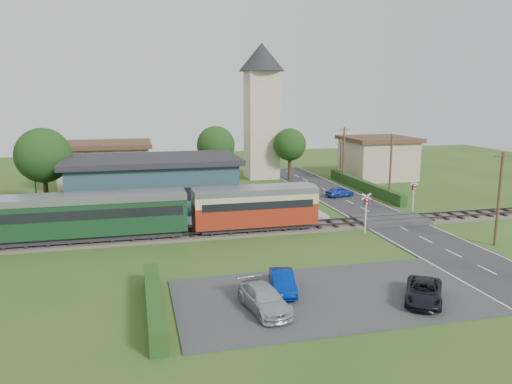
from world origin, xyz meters
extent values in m
plane|color=#2D4C19|center=(0.00, 0.00, 0.00)|extent=(120.00, 120.00, 0.00)
cube|color=#4C443D|center=(0.00, 2.00, 0.10)|extent=(76.00, 3.20, 0.20)
cube|color=#3F3F47|center=(0.00, 1.28, 0.42)|extent=(76.00, 0.08, 0.15)
cube|color=#3F3F47|center=(0.00, 2.72, 0.42)|extent=(76.00, 0.08, 0.15)
cube|color=#28282B|center=(10.00, 0.00, 0.03)|extent=(6.00, 70.00, 0.05)
cube|color=#333335|center=(-1.50, -12.00, 0.04)|extent=(17.00, 9.00, 0.08)
cube|color=#333335|center=(10.00, 2.00, 0.23)|extent=(6.20, 3.40, 0.45)
cube|color=gray|center=(-10.00, 5.20, 0.23)|extent=(30.00, 3.00, 0.45)
cube|color=beige|center=(-18.00, 5.20, 1.65)|extent=(2.00, 2.00, 2.40)
cube|color=#232328|center=(-18.00, 5.20, 2.93)|extent=(2.30, 2.30, 0.15)
cube|color=#274852|center=(-10.00, 11.00, 2.40)|extent=(15.00, 8.00, 4.80)
cube|color=#232328|center=(-10.00, 11.00, 5.05)|extent=(16.00, 9.00, 0.50)
cube|color=#232328|center=(-10.00, 7.06, 1.10)|extent=(1.20, 0.12, 2.20)
cube|color=black|center=(-15.00, 7.06, 2.40)|extent=(1.00, 0.12, 1.20)
cube|color=black|center=(-13.00, 7.06, 2.40)|extent=(1.00, 0.12, 1.20)
cube|color=black|center=(-7.00, 7.06, 2.40)|extent=(1.00, 0.12, 1.20)
cube|color=black|center=(-5.00, 7.06, 2.40)|extent=(1.00, 0.12, 1.20)
cube|color=#232328|center=(-2.29, 2.00, 0.59)|extent=(9.00, 2.20, 0.50)
cube|color=maroon|center=(-2.29, 2.00, 1.59)|extent=(10.00, 2.80, 1.80)
cube|color=#BBB48A|center=(-2.29, 2.00, 2.84)|extent=(10.00, 2.82, 0.90)
cube|color=black|center=(-2.29, 2.00, 2.49)|extent=(9.00, 2.88, 0.60)
cube|color=#90949A|center=(-2.29, 2.00, 3.49)|extent=(10.00, 2.90, 0.45)
cube|color=#232328|center=(-15.89, 2.00, 0.59)|extent=(15.20, 2.20, 0.50)
cube|color=#12341B|center=(-15.89, 2.00, 2.09)|extent=(16.00, 2.80, 2.60)
cube|color=black|center=(-15.89, 2.00, 2.49)|extent=(15.40, 2.86, 0.70)
cube|color=#90949A|center=(-15.89, 2.00, 3.49)|extent=(16.00, 2.90, 0.50)
cube|color=beige|center=(5.00, 28.00, 7.00)|extent=(4.00, 4.00, 14.00)
cone|color=#232328|center=(5.00, 28.00, 15.80)|extent=(6.00, 6.00, 3.60)
cube|color=tan|center=(-15.00, 25.00, 2.50)|extent=(10.00, 8.00, 5.00)
cube|color=#472D1E|center=(-15.00, 25.00, 5.25)|extent=(10.80, 8.80, 0.50)
cube|color=tan|center=(20.00, 24.00, 2.50)|extent=(8.00, 8.00, 5.00)
cube|color=#472D1E|center=(20.00, 24.00, 5.25)|extent=(8.80, 8.80, 0.50)
cube|color=#193814|center=(-11.00, -12.00, 0.60)|extent=(0.80, 9.00, 1.20)
cube|color=#193814|center=(14.20, 16.00, 0.60)|extent=(0.80, 18.00, 1.20)
cube|color=#193814|center=(-10.00, 15.50, 0.65)|extent=(22.00, 0.80, 1.30)
cylinder|color=#332316|center=(-20.00, 14.00, 2.06)|extent=(0.44, 0.44, 4.12)
sphere|color=#143311|center=(-20.00, 14.00, 5.40)|extent=(5.20, 5.20, 5.20)
cylinder|color=#332316|center=(-2.00, 23.00, 1.93)|extent=(0.44, 0.44, 3.85)
sphere|color=#143311|center=(-2.00, 23.00, 5.04)|extent=(4.60, 4.60, 4.60)
cylinder|color=#332316|center=(8.00, 25.00, 1.79)|extent=(0.44, 0.44, 3.58)
sphere|color=#143311|center=(8.00, 25.00, 4.68)|extent=(4.20, 4.20, 4.20)
cylinder|color=#473321|center=(14.20, -6.00, 3.50)|extent=(0.22, 0.22, 7.00)
cube|color=#473321|center=(14.20, -6.00, 6.70)|extent=(1.40, 0.10, 0.10)
cylinder|color=#473321|center=(14.20, 10.00, 3.50)|extent=(0.22, 0.22, 7.00)
cube|color=#473321|center=(14.20, 10.00, 6.70)|extent=(1.40, 0.10, 0.10)
cylinder|color=#473321|center=(14.20, 22.00, 3.50)|extent=(0.22, 0.22, 7.00)
cube|color=#473321|center=(14.20, 22.00, 6.70)|extent=(1.40, 0.10, 0.10)
cylinder|color=silver|center=(6.40, -0.40, 1.50)|extent=(0.12, 0.12, 3.00)
cube|color=#232328|center=(6.40, -0.40, 2.60)|extent=(0.35, 0.18, 0.55)
sphere|color=#FF190C|center=(6.40, -0.52, 2.75)|extent=(0.14, 0.14, 0.14)
sphere|color=#FF190C|center=(6.40, -0.52, 2.45)|extent=(0.14, 0.14, 0.14)
cube|color=silver|center=(6.40, -0.40, 3.00)|extent=(0.84, 0.05, 0.55)
cube|color=silver|center=(6.40, -0.40, 3.00)|extent=(0.84, 0.05, 0.55)
cylinder|color=silver|center=(13.60, 4.40, 1.50)|extent=(0.12, 0.12, 3.00)
cube|color=#232328|center=(13.60, 4.40, 2.60)|extent=(0.35, 0.18, 0.55)
sphere|color=#FF190C|center=(13.60, 4.28, 2.75)|extent=(0.14, 0.14, 0.14)
sphere|color=#FF190C|center=(13.60, 4.28, 2.45)|extent=(0.14, 0.14, 0.14)
cube|color=silver|center=(13.60, 4.40, 3.00)|extent=(0.84, 0.05, 0.55)
cube|color=silver|center=(13.60, 4.40, 3.00)|extent=(0.84, 0.05, 0.55)
cylinder|color=#3F3F47|center=(-22.00, 20.00, 2.50)|extent=(0.14, 0.14, 5.00)
sphere|color=orange|center=(-22.00, 20.00, 5.00)|extent=(0.30, 0.30, 0.30)
cylinder|color=#3F3F47|center=(16.00, 27.00, 2.50)|extent=(0.14, 0.14, 5.00)
sphere|color=orange|center=(16.00, 27.00, 5.00)|extent=(0.30, 0.30, 0.30)
imported|color=#1C3CA8|center=(10.06, 13.28, 0.60)|extent=(3.47, 2.10, 1.11)
imported|color=#00208B|center=(-3.80, -10.86, 0.67)|extent=(1.82, 3.74, 1.18)
imported|color=#A7ADB6|center=(-5.45, -12.99, 0.71)|extent=(2.43, 4.55, 1.26)
imported|color=black|center=(3.21, -13.99, 0.64)|extent=(3.75, 4.37, 1.11)
imported|color=gray|center=(-1.98, 5.00, 1.22)|extent=(0.58, 0.40, 1.54)
imported|color=gray|center=(-17.99, 5.40, 1.40)|extent=(0.82, 1.00, 1.89)
camera|label=1|loc=(-11.66, -36.42, 11.12)|focal=35.00mm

